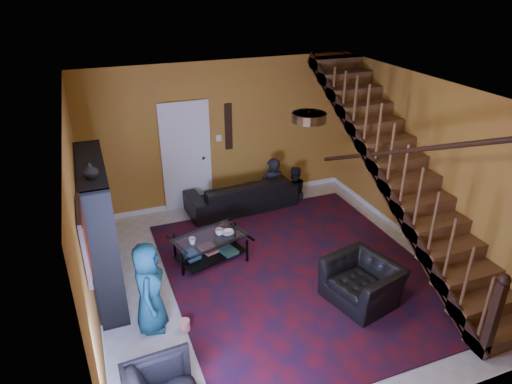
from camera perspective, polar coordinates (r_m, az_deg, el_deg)
floor at (r=7.14m, az=2.55°, el=-10.41°), size 5.50×5.50×0.00m
room at (r=7.87m, az=-10.38°, el=-6.64°), size 5.50×5.50×5.50m
staircase at (r=7.46m, az=17.94°, el=2.30°), size 0.95×5.02×3.18m
bookshelf at (r=6.70m, az=-18.76°, el=-4.75°), size 0.35×1.80×2.00m
door at (r=8.75m, az=-8.68°, el=4.17°), size 0.82×0.05×2.05m
framed_picture at (r=5.02m, az=-20.71°, el=-5.60°), size 0.04×0.74×0.74m
wall_hanging at (r=8.78m, az=-3.46°, el=8.14°), size 0.14×0.03×0.90m
ceiling_fixture at (r=5.25m, az=6.63°, el=9.26°), size 0.40×0.40×0.10m
rug at (r=7.23m, az=5.46°, el=-9.89°), size 3.91×4.46×0.02m
sofa at (r=8.89m, az=-1.90°, el=-0.23°), size 2.16×0.97×0.62m
armchair_right at (r=6.66m, az=13.11°, el=-10.94°), size 1.04×1.12×0.62m
person_adult_a at (r=9.19m, az=2.05°, el=0.22°), size 0.53×0.37×1.39m
person_adult_b at (r=9.42m, az=4.74°, el=-0.05°), size 0.57×0.46×1.13m
person_child at (r=6.02m, az=-13.23°, el=-11.59°), size 0.55×0.70×1.27m
coffee_table at (r=7.40m, az=-5.73°, el=-6.84°), size 1.25×0.94×0.42m
cup_a at (r=7.33m, az=-4.60°, el=-4.99°), size 0.16×0.16×0.10m
cup_b at (r=7.14m, az=-7.97°, el=-6.10°), size 0.14×0.14×0.10m
bowl at (r=7.34m, az=-3.58°, el=-5.13°), size 0.22×0.22×0.05m
vase at (r=5.76m, az=-20.00°, el=2.55°), size 0.18×0.18×0.19m
popcorn_bucket at (r=6.22m, az=-8.87°, el=-16.11°), size 0.18×0.18×0.15m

